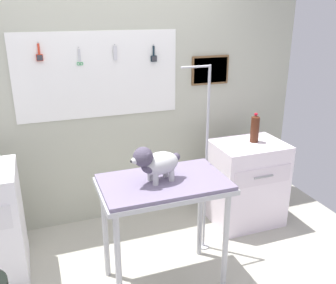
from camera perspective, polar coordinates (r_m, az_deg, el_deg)
The scene contains 6 objects.
rear_wall_panel at distance 3.67m, azimuth -8.55°, elevation 5.17°, with size 4.00×0.11×2.30m.
grooming_table at distance 2.77m, azimuth -0.64°, elevation -7.82°, with size 0.94×0.58×0.90m.
grooming_arm at distance 3.20m, azimuth 5.68°, elevation -4.23°, with size 0.30×0.11×1.67m.
dog at distance 2.64m, azimuth -1.95°, elevation -3.15°, with size 0.39×0.23×0.28m.
cabinet_right at distance 3.84m, azimuth 11.92°, elevation -6.13°, with size 0.68×0.54×0.85m.
soda_bottle at distance 3.69m, azimuth 13.15°, elevation 2.01°, with size 0.08×0.08×0.29m.
Camera 1 is at (-0.69, -2.20, 2.08)m, focal length 39.84 mm.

